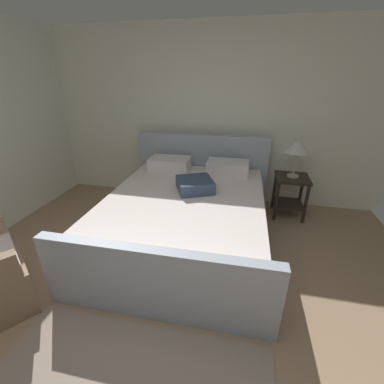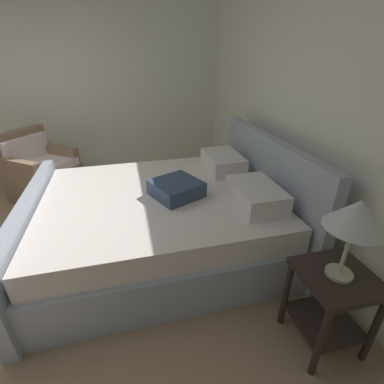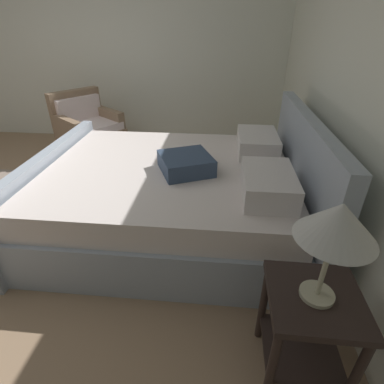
# 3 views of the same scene
# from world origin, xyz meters

# --- Properties ---
(ground_plane) EXTENTS (4.98, 5.85, 0.02)m
(ground_plane) POSITION_xyz_m (0.00, 0.00, -0.01)
(ground_plane) COLOR #9B7C5E
(wall_back) EXTENTS (5.10, 0.12, 2.55)m
(wall_back) POSITION_xyz_m (0.00, 2.99, 1.27)
(wall_back) COLOR white
(wall_back) RESTS_ON ground
(bed) EXTENTS (1.97, 2.36, 1.08)m
(bed) POSITION_xyz_m (-0.08, 1.66, 0.34)
(bed) COLOR #9FABBA
(bed) RESTS_ON ground
(nightstand_right) EXTENTS (0.44, 0.44, 0.60)m
(nightstand_right) POSITION_xyz_m (1.21, 2.54, 0.40)
(nightstand_right) COLOR black
(nightstand_right) RESTS_ON ground
(table_lamp_right) EXTENTS (0.33, 0.33, 0.51)m
(table_lamp_right) POSITION_xyz_m (1.21, 2.54, 1.02)
(table_lamp_right) COLOR #B7B293
(table_lamp_right) RESTS_ON nightstand_right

